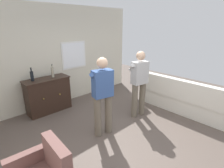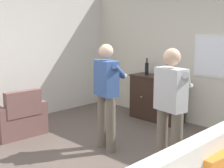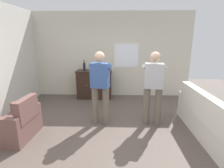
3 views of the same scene
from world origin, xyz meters
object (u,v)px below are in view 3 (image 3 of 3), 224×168
Objects in this scene: bottle_liquor_amber at (100,66)px; person_standing_right at (153,85)px; couch at (212,124)px; armchair at (18,124)px; sideboard_cabinet at (94,84)px; bottle_wine_green at (84,66)px; person_standing_left at (100,85)px.

bottle_liquor_amber is 0.20× the size of person_standing_right.
armchair is at bearing 179.73° from couch.
sideboard_cabinet is at bearing 135.93° from couch.
person_standing_right is at bearing 13.33° from armchair.
sideboard_cabinet is 0.68m from bottle_wine_green.
person_standing_left is at bearing 162.76° from couch.
person_standing_right is (1.37, -1.84, -0.13)m from bottle_liquor_amber.
sideboard_cabinet is 0.69× the size of person_standing_left.
armchair is at bearing -119.69° from bottle_liquor_amber.
bottle_liquor_amber is at bearing 95.60° from person_standing_left.
couch is at bearing -46.52° from bottle_liquor_amber.
person_standing_right is (1.57, -1.82, 0.47)m from sideboard_cabinet.
sideboard_cabinet is 1.92m from person_standing_left.
bottle_wine_green is 0.53m from bottle_liquor_amber.
bottle_wine_green is 0.20× the size of person_standing_right.
bottle_liquor_amber reaches higher than couch.
couch is at bearing -33.74° from person_standing_right.
bottle_wine_green and bottle_liquor_amber have the same top height.
bottle_wine_green is at bearing 135.30° from person_standing_right.
couch is 1.50× the size of person_standing_left.
person_standing_right reaches higher than bottle_liquor_amber.
person_standing_left reaches higher than armchair.
bottle_liquor_amber is (1.42, 2.50, 0.78)m from armchair.
person_standing_left reaches higher than sideboard_cabinet.
armchair is 2.78m from sideboard_cabinet.
couch is 3.93m from bottle_wine_green.
person_standing_right is at bearing -53.30° from bottle_liquor_amber.
bottle_liquor_amber is (-2.39, 2.52, 0.71)m from couch.
sideboard_cabinet is at bearing 63.79° from armchair.
couch is 7.36× the size of bottle_liquor_amber.
sideboard_cabinet is at bearing -8.79° from bottle_wine_green.
person_standing_left is (0.70, -1.87, -0.12)m from bottle_wine_green.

